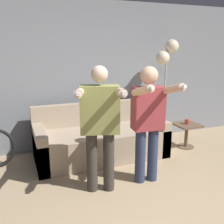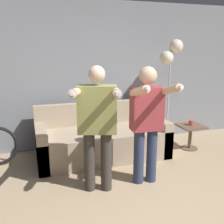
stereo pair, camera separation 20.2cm
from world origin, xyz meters
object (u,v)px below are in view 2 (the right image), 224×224
(cat, at_px, (104,97))
(side_table, at_px, (190,132))
(person_right, at_px, (147,118))
(cup, at_px, (191,123))
(person_left, at_px, (97,121))
(couch, at_px, (102,140))
(floor_lamp, at_px, (171,59))

(cat, bearing_deg, side_table, -20.56)
(person_right, bearing_deg, side_table, 39.03)
(cat, xyz_separation_m, cup, (1.46, -0.55, -0.45))
(person_left, bearing_deg, side_table, 40.70)
(person_left, height_order, side_table, person_left)
(person_left, bearing_deg, cat, 87.53)
(person_right, height_order, side_table, person_right)
(couch, height_order, cup, couch)
(couch, distance_m, person_right, 1.26)
(person_right, distance_m, side_table, 1.66)
(floor_lamp, xyz_separation_m, cup, (0.27, -0.35, -1.11))
(person_left, xyz_separation_m, cat, (0.50, 1.41, 0.00))
(cat, relative_size, cup, 4.88)
(cat, bearing_deg, couch, -111.81)
(couch, relative_size, floor_lamp, 1.10)
(person_right, xyz_separation_m, floor_lamp, (1.02, 1.22, 0.69))
(person_right, bearing_deg, floor_lamp, 55.24)
(cat, xyz_separation_m, floor_lamp, (1.19, -0.20, 0.67))
(person_right, relative_size, cup, 16.98)
(person_left, distance_m, person_right, 0.67)
(couch, height_order, cat, cat)
(cat, bearing_deg, floor_lamp, -9.45)
(person_right, height_order, cup, person_right)
(couch, xyz_separation_m, person_right, (0.31, -1.05, 0.63))
(person_left, height_order, floor_lamp, floor_lamp)
(cat, bearing_deg, person_left, -109.35)
(floor_lamp, height_order, side_table, floor_lamp)
(cup, bearing_deg, cat, 159.53)
(person_right, bearing_deg, cup, 39.07)
(couch, bearing_deg, cat, 68.19)
(person_left, height_order, cat, person_left)
(person_right, height_order, cat, person_right)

